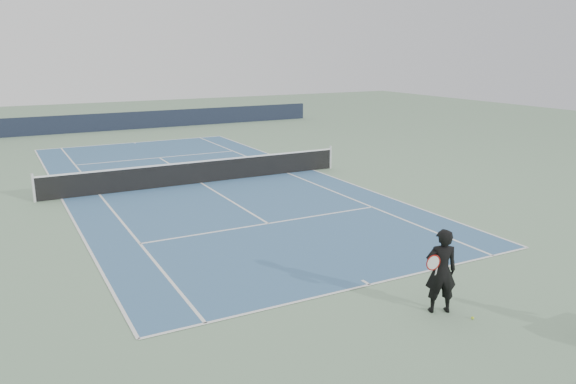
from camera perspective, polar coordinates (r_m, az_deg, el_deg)
name	(u,v)px	position (r m, az deg, el deg)	size (l,w,h in m)	color
ground	(201,183)	(23.79, -8.83, 0.89)	(80.00, 80.00, 0.00)	gray
court_surface	(201,183)	(23.78, -8.83, 0.90)	(10.97, 23.77, 0.01)	#3A628A
tennis_net	(201,171)	(23.68, -8.88, 2.08)	(12.90, 0.10, 1.07)	silver
windscreen_far	(113,122)	(40.77, -17.35, 6.83)	(30.00, 0.25, 1.20)	black
tennis_player	(441,271)	(12.33, 15.28, -7.73)	(0.87, 0.74, 1.85)	black
tennis_ball	(473,318)	(12.55, 18.24, -12.05)	(0.06, 0.06, 0.06)	#C1DD2D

